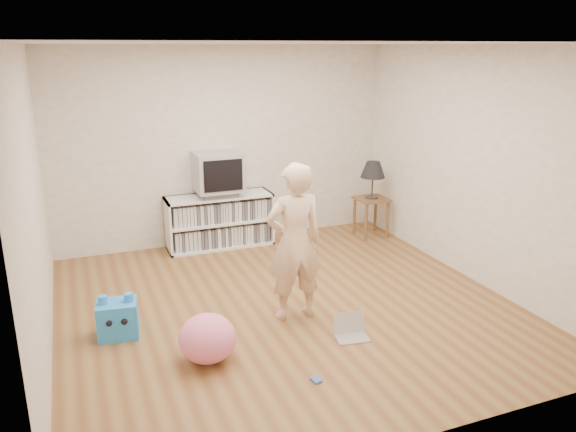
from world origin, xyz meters
The scene contains 13 objects.
ground centered at (0.00, 0.00, 0.00)m, with size 4.50×4.50×0.00m, color brown.
walls centered at (0.00, 0.00, 1.30)m, with size 4.52×4.52×2.60m.
ceiling centered at (0.00, 0.00, 2.60)m, with size 4.50×4.50×0.01m, color white.
media_unit centered at (-0.16, 2.04, 0.35)m, with size 1.40×0.45×0.70m.
dvd_deck centered at (-0.16, 2.02, 0.73)m, with size 0.45×0.35×0.07m, color gray.
crt_tv centered at (-0.16, 2.02, 1.02)m, with size 0.60×0.53×0.50m.
side_table centered at (1.93, 1.65, 0.42)m, with size 0.42×0.42×0.55m.
table_lamp centered at (1.93, 1.65, 0.94)m, with size 0.34×0.34×0.52m.
person centered at (-0.01, -0.25, 0.78)m, with size 0.57×0.37×1.56m, color beige.
laptop centered at (0.32, -0.82, 0.06)m, with size 0.34×0.29×0.21m.
playing_cards centered at (-0.28, -1.36, 0.01)m, with size 0.07×0.09×0.02m, color #4962C4.
plush_blue centered at (-1.67, -0.02, 0.18)m, with size 0.39×0.35×0.42m.
plush_pink centered at (-1.00, -0.74, 0.21)m, with size 0.49×0.49×0.41m, color pink.
Camera 1 is at (-1.93, -4.93, 2.57)m, focal length 35.00 mm.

